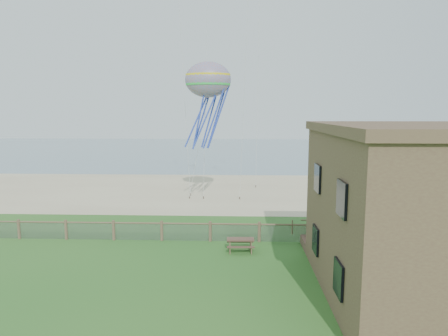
# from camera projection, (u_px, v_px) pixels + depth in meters

# --- Properties ---
(ground) EXTENTS (160.00, 160.00, 0.00)m
(ground) POSITION_uv_depth(u_px,v_px,m) (201.00, 282.00, 18.61)
(ground) COLOR #265F20
(ground) RESTS_ON ground
(sand_beach) EXTENTS (72.00, 20.00, 0.02)m
(sand_beach) POSITION_uv_depth(u_px,v_px,m) (222.00, 191.00, 40.38)
(sand_beach) COLOR tan
(sand_beach) RESTS_ON ground
(ocean) EXTENTS (160.00, 68.00, 0.02)m
(ocean) POSITION_uv_depth(u_px,v_px,m) (231.00, 150.00, 83.92)
(ocean) COLOR slate
(ocean) RESTS_ON ground
(chainlink_fence) EXTENTS (36.20, 0.20, 1.25)m
(chainlink_fence) POSITION_uv_depth(u_px,v_px,m) (210.00, 233.00, 24.47)
(chainlink_fence) COLOR brown
(chainlink_fence) RESTS_ON ground
(motel_deck) EXTENTS (15.00, 2.00, 0.50)m
(motel_deck) POSITION_uv_depth(u_px,v_px,m) (433.00, 245.00, 23.02)
(motel_deck) COLOR brown
(motel_deck) RESTS_ON ground
(picnic_table) EXTENTS (1.58, 1.22, 0.65)m
(picnic_table) POSITION_uv_depth(u_px,v_px,m) (240.00, 246.00, 22.71)
(picnic_table) COLOR brown
(picnic_table) RESTS_ON ground
(octopus_kite) EXTENTS (3.96, 3.05, 7.49)m
(octopus_kite) POSITION_uv_depth(u_px,v_px,m) (208.00, 104.00, 32.37)
(octopus_kite) COLOR #DD5A23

